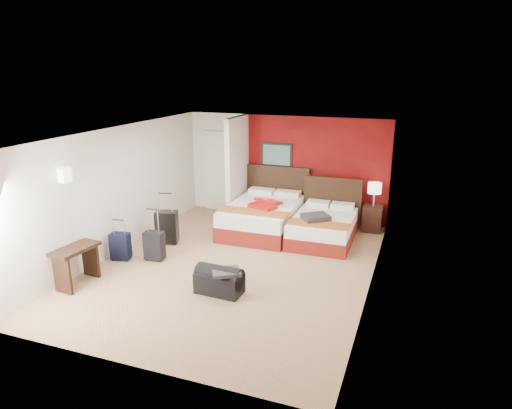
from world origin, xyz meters
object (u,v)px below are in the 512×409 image
at_px(desk, 77,266).
at_px(suitcase_black, 167,228).
at_px(table_lamp, 374,194).
at_px(suitcase_navy, 120,247).
at_px(bed_right, 323,229).
at_px(suitcase_charcoal, 154,247).
at_px(bed_left, 263,218).
at_px(duffel_bag, 219,282).
at_px(red_suitcase_open, 266,204).
at_px(nightstand, 372,218).

bearing_deg(desk, suitcase_black, 84.50).
bearing_deg(table_lamp, suitcase_black, -150.09).
bearing_deg(suitcase_navy, bed_right, 22.44).
bearing_deg(suitcase_charcoal, bed_left, 52.10).
xyz_separation_m(table_lamp, duffel_bag, (-2.02, -3.96, -0.67)).
height_order(red_suitcase_open, desk, red_suitcase_open).
distance_m(table_lamp, suitcase_navy, 5.57).
xyz_separation_m(bed_left, bed_right, (1.41, -0.11, -0.05)).
height_order(bed_right, desk, desk).
xyz_separation_m(bed_right, table_lamp, (0.92, 1.01, 0.59)).
bearing_deg(suitcase_black, suitcase_navy, -126.94).
xyz_separation_m(red_suitcase_open, nightstand, (2.23, 1.00, -0.39)).
relative_size(red_suitcase_open, desk, 0.94).
height_order(table_lamp, duffel_bag, table_lamp).
distance_m(red_suitcase_open, desk, 4.17).
bearing_deg(bed_right, red_suitcase_open, 178.45).
height_order(bed_right, red_suitcase_open, red_suitcase_open).
bearing_deg(suitcase_navy, table_lamp, 25.72).
height_order(nightstand, desk, desk).
xyz_separation_m(bed_right, suitcase_navy, (-3.46, -2.36, -0.02)).
distance_m(nightstand, duffel_bag, 4.45).
relative_size(suitcase_charcoal, desk, 0.67).
xyz_separation_m(bed_left, suitcase_navy, (-2.06, -2.47, -0.07)).
distance_m(suitcase_black, suitcase_navy, 1.15).
height_order(bed_left, nightstand, bed_left).
bearing_deg(suitcase_black, table_lamp, 13.26).
distance_m(bed_right, nightstand, 1.37).
height_order(red_suitcase_open, nightstand, red_suitcase_open).
relative_size(suitcase_black, desk, 0.82).
xyz_separation_m(bed_left, red_suitcase_open, (0.10, -0.10, 0.37)).
bearing_deg(bed_left, red_suitcase_open, -45.09).
relative_size(suitcase_black, suitcase_charcoal, 1.24).
bearing_deg(desk, suitcase_charcoal, 69.39).
relative_size(duffel_bag, desk, 0.94).
height_order(bed_right, suitcase_black, suitcase_black).
xyz_separation_m(red_suitcase_open, desk, (-2.21, -3.52, -0.35)).
distance_m(bed_right, duffel_bag, 3.15).
xyz_separation_m(nightstand, suitcase_charcoal, (-3.76, -3.16, -0.02)).
bearing_deg(nightstand, duffel_bag, -118.03).
bearing_deg(red_suitcase_open, bed_right, 17.62).
distance_m(bed_right, desk, 4.96).
bearing_deg(red_suitcase_open, table_lamp, 42.33).
bearing_deg(desk, table_lamp, 51.36).
bearing_deg(bed_left, suitcase_charcoal, -122.40).
height_order(bed_left, duffel_bag, bed_left).
bearing_deg(table_lamp, red_suitcase_open, -155.91).
xyz_separation_m(nightstand, desk, (-4.44, -4.52, 0.05)).
relative_size(table_lamp, suitcase_charcoal, 0.98).
xyz_separation_m(suitcase_navy, desk, (-0.05, -1.14, 0.09)).
relative_size(red_suitcase_open, suitcase_navy, 1.52).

